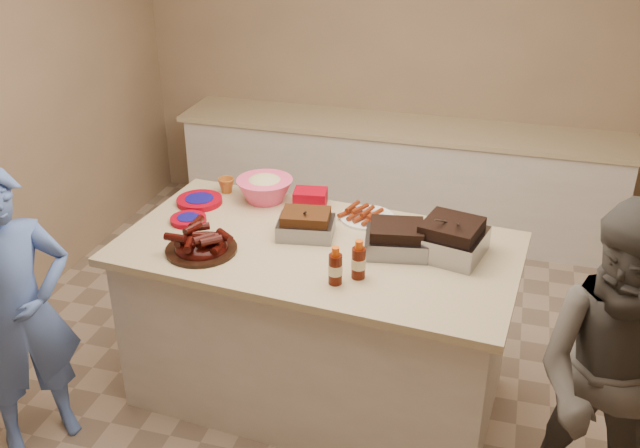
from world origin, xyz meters
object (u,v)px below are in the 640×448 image
(mustard_bottle, at_px, (298,234))
(guest_blue, at_px, (46,433))
(bbq_bottle_a, at_px, (335,283))
(bbq_bottle_b, at_px, (358,277))
(plastic_cup, at_px, (227,192))
(coleslaw_bowl, at_px, (265,200))
(rib_platter, at_px, (202,251))
(roasting_pan, at_px, (450,254))
(island, at_px, (318,392))

(mustard_bottle, bearing_deg, guest_blue, -145.70)
(bbq_bottle_a, xyz_separation_m, bbq_bottle_b, (0.09, 0.08, 0.00))
(mustard_bottle, distance_m, plastic_cup, 0.70)
(bbq_bottle_b, distance_m, guest_blue, 1.94)
(coleslaw_bowl, xyz_separation_m, guest_blue, (-0.88, -1.18, -0.98))
(rib_platter, relative_size, plastic_cup, 3.76)
(coleslaw_bowl, xyz_separation_m, mustard_bottle, (0.31, -0.36, -0.00))
(mustard_bottle, bearing_deg, bbq_bottle_a, -53.01)
(plastic_cup, height_order, guest_blue, plastic_cup)
(coleslaw_bowl, distance_m, mustard_bottle, 0.48)
(guest_blue, bearing_deg, bbq_bottle_b, -33.95)
(rib_platter, relative_size, coleslaw_bowl, 1.12)
(roasting_pan, relative_size, guest_blue, 0.20)
(coleslaw_bowl, relative_size, guest_blue, 0.21)
(bbq_bottle_a, distance_m, guest_blue, 1.84)
(coleslaw_bowl, relative_size, plastic_cup, 3.37)
(roasting_pan, bearing_deg, plastic_cup, 177.14)
(bbq_bottle_b, relative_size, mustard_bottle, 1.78)
(roasting_pan, bearing_deg, mustard_bottle, -166.54)
(bbq_bottle_b, xyz_separation_m, plastic_cup, (-0.99, 0.75, -0.00))
(island, xyz_separation_m, mustard_bottle, (-0.14, 0.09, 0.98))
(coleslaw_bowl, xyz_separation_m, bbq_bottle_b, (0.73, -0.70, -0.00))
(plastic_cup, bearing_deg, coleslaw_bowl, -9.20)
(bbq_bottle_a, xyz_separation_m, guest_blue, (-1.51, -0.39, -0.98))
(bbq_bottle_b, bearing_deg, rib_platter, 177.74)
(rib_platter, xyz_separation_m, roasting_pan, (1.23, 0.31, 0.00))
(bbq_bottle_b, relative_size, plastic_cup, 2.04)
(coleslaw_bowl, xyz_separation_m, plastic_cup, (-0.26, 0.04, -0.00))
(roasting_pan, height_order, guest_blue, roasting_pan)
(guest_blue, bearing_deg, coleslaw_bowl, 2.93)
(roasting_pan, xyz_separation_m, plastic_cup, (-1.39, 0.40, -0.00))
(rib_platter, bearing_deg, bbq_bottle_b, -2.26)
(coleslaw_bowl, relative_size, bbq_bottle_a, 1.71)
(island, bearing_deg, rib_platter, -153.33)
(coleslaw_bowl, bearing_deg, bbq_bottle_a, -51.07)
(bbq_bottle_a, distance_m, mustard_bottle, 0.53)
(bbq_bottle_a, xyz_separation_m, mustard_bottle, (-0.32, 0.43, 0.00))
(rib_platter, distance_m, mustard_bottle, 0.52)
(coleslaw_bowl, height_order, bbq_bottle_b, coleslaw_bowl)
(rib_platter, xyz_separation_m, mustard_bottle, (0.42, 0.31, 0.00))
(coleslaw_bowl, height_order, bbq_bottle_a, coleslaw_bowl)
(coleslaw_bowl, height_order, mustard_bottle, coleslaw_bowl)
(mustard_bottle, xyz_separation_m, guest_blue, (-1.19, -0.81, -0.98))
(plastic_cup, bearing_deg, island, -34.61)
(island, height_order, bbq_bottle_b, bbq_bottle_b)
(island, height_order, rib_platter, rib_platter)
(island, xyz_separation_m, plastic_cup, (-0.71, 0.49, 0.98))
(roasting_pan, height_order, mustard_bottle, roasting_pan)
(bbq_bottle_a, bearing_deg, island, 118.72)
(bbq_bottle_b, height_order, mustard_bottle, bbq_bottle_b)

